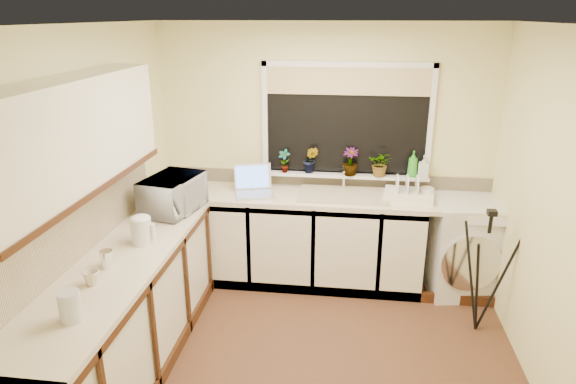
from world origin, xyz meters
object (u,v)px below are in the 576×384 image
Objects in this scene: plant_c at (350,162)px; soap_bottle_clear at (424,167)px; kettle at (141,231)px; cup_back at (427,193)px; plant_b at (311,160)px; microwave at (173,194)px; plant_a at (284,161)px; tripod at (483,272)px; soap_bottle_green at (413,164)px; laptop at (254,186)px; washing_machine at (464,246)px; plant_d at (381,164)px; glass_jug at (70,306)px; cup_left at (91,278)px; dish_rack at (409,195)px; steel_jar at (107,259)px.

soap_bottle_clear is at bearing 1.26° from plant_c.
kettle is 2.54m from cup_back.
plant_b is at bearing 175.76° from plant_c.
plant_c is (1.49, 0.75, 0.13)m from microwave.
kettle is at bearing -121.63° from plant_a.
tripod is 2.65m from microwave.
soap_bottle_green is at bearing 123.09° from cup_back.
laptop is 0.40× the size of tripod.
washing_machine is at bearing -7.71° from plant_b.
plant_d reaches higher than kettle.
kettle is 0.80× the size of soap_bottle_green.
glass_jug is at bearing -89.64° from kettle.
plant_b reaches higher than washing_machine.
soap_bottle_green is (1.48, 0.24, 0.21)m from laptop.
plant_b reaches higher than microwave.
glass_jug is at bearing -109.64° from plant_a.
dish_rack is at bearing 41.11° from cup_left.
steel_jar is at bearing -173.58° from microwave.
soap_bottle_clear is at bearing -8.49° from laptop.
microwave reaches higher than dish_rack.
cup_left is (-1.86, -2.03, -0.22)m from plant_d.
kettle is 0.44× the size of dish_rack.
plant_c is (1.59, 1.80, 0.22)m from steel_jar.
steel_jar is at bearing 98.42° from glass_jug.
soap_bottle_green is (2.09, 1.44, 0.18)m from kettle.
soap_bottle_green is (0.30, 0.03, 0.00)m from plant_d.
steel_jar reaches higher than dish_rack.
tripod is 4.13× the size of plant_b.
glass_jug is at bearing -131.91° from soap_bottle_clear.
cup_left is at bearing -87.16° from steel_jar.
plant_a is (0.86, 0.76, 0.11)m from microwave.
washing_machine is at bearing -15.47° from laptop.
plant_d is at bearing 43.76° from steel_jar.
tripod is at bearing -37.46° from plant_c.
washing_machine is at bearing 25.47° from kettle.
microwave is at bearing -165.00° from cup_back.
microwave is at bearing -175.42° from washing_machine.
laptop reaches higher than steel_jar.
microwave reaches higher than cup_left.
washing_machine is at bearing -24.56° from soap_bottle_clear.
laptop is 3.65× the size of steel_jar.
laptop is 0.94m from plant_c.
laptop is 2.29m from glass_jug.
soap_bottle_clear reaches higher than cup_left.
glass_jug reaches higher than dish_rack.
soap_bottle_green is 0.32m from cup_back.
steel_jar is (-0.09, -0.39, -0.04)m from kettle.
microwave is at bearing -153.26° from plant_c.
soap_bottle_green reaches higher than cup_left.
laptop is 1.90× the size of plant_a.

